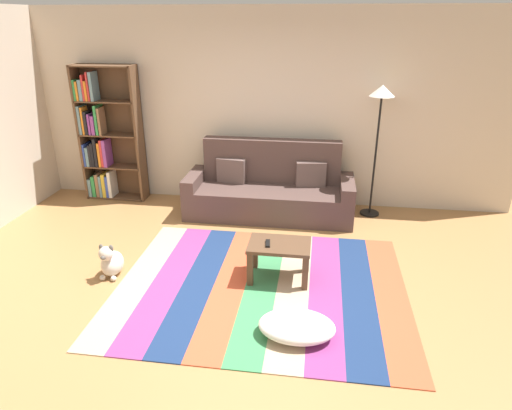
{
  "coord_description": "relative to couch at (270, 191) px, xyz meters",
  "views": [
    {
      "loc": [
        0.71,
        -3.73,
        2.55
      ],
      "look_at": [
        0.06,
        0.75,
        0.65
      ],
      "focal_mm": 31.56,
      "sensor_mm": 36.0,
      "label": 1
    }
  ],
  "objects": [
    {
      "name": "standing_lamp",
      "position": [
        1.39,
        0.17,
        1.13
      ],
      "size": [
        0.32,
        0.32,
        1.76
      ],
      "color": "black",
      "rests_on": "ground_plane"
    },
    {
      "name": "tv_remote",
      "position": [
        0.18,
        -1.72,
        0.09
      ],
      "size": [
        0.06,
        0.15,
        0.02
      ],
      "primitive_type": "cube",
      "rotation": [
        0.0,
        0.0,
        0.11
      ],
      "color": "black",
      "rests_on": "coffee_table"
    },
    {
      "name": "coffee_table",
      "position": [
        0.29,
        -1.68,
        -0.01
      ],
      "size": [
        0.64,
        0.43,
        0.4
      ],
      "color": "#513826",
      "rests_on": "rug"
    },
    {
      "name": "rug",
      "position": [
        0.13,
        -1.87,
        -0.33
      ],
      "size": [
        2.91,
        2.41,
        0.01
      ],
      "color": "tan",
      "rests_on": "ground_plane"
    },
    {
      "name": "ground_plane",
      "position": [
        -0.07,
        -2.02,
        -0.34
      ],
      "size": [
        14.0,
        14.0,
        0.0
      ],
      "primitive_type": "plane",
      "color": "#9E7042"
    },
    {
      "name": "couch",
      "position": [
        0.0,
        0.0,
        0.0
      ],
      "size": [
        2.26,
        0.8,
        1.0
      ],
      "color": "#4C3833",
      "rests_on": "ground_plane"
    },
    {
      "name": "pouf",
      "position": [
        0.54,
        -2.59,
        -0.23
      ],
      "size": [
        0.66,
        0.46,
        0.19
      ],
      "primitive_type": "ellipsoid",
      "color": "white",
      "rests_on": "rug"
    },
    {
      "name": "back_wall",
      "position": [
        -0.07,
        0.53,
        1.01
      ],
      "size": [
        6.8,
        0.1,
        2.7
      ],
      "primitive_type": "cube",
      "color": "beige",
      "rests_on": "ground_plane"
    },
    {
      "name": "bookshelf",
      "position": [
        -2.47,
        0.28,
        0.57
      ],
      "size": [
        0.9,
        0.28,
        1.95
      ],
      "color": "brown",
      "rests_on": "ground_plane"
    },
    {
      "name": "dog",
      "position": [
        -1.47,
        -1.87,
        -0.18
      ],
      "size": [
        0.22,
        0.35,
        0.4
      ],
      "color": "beige",
      "rests_on": "ground_plane"
    }
  ]
}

